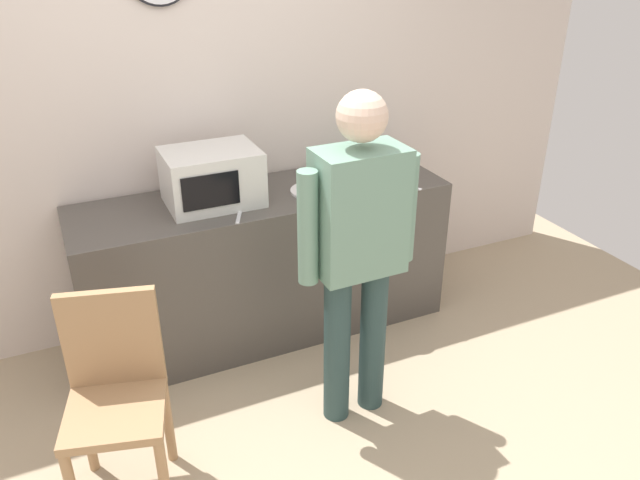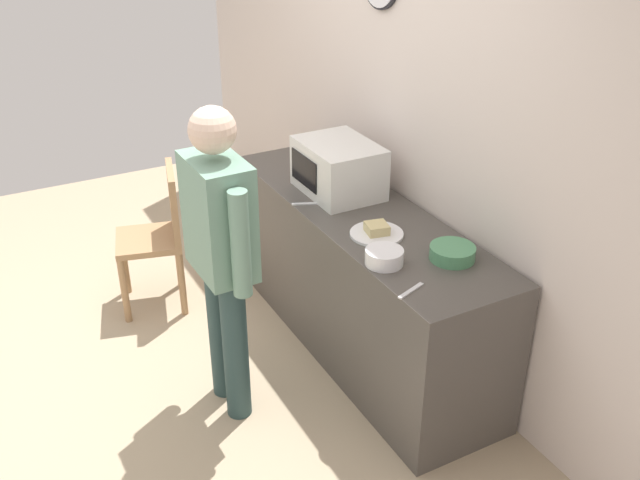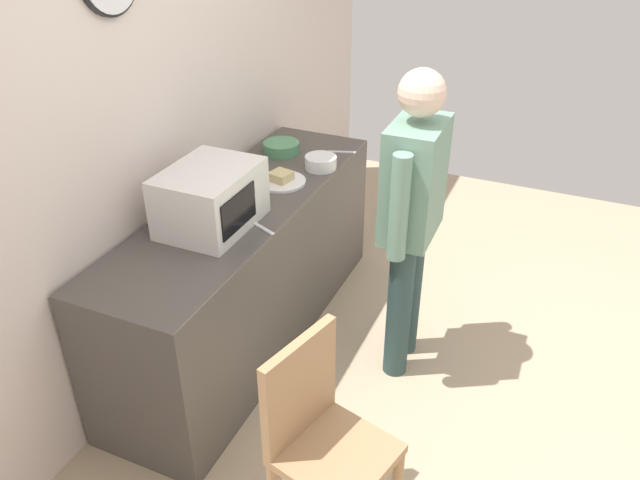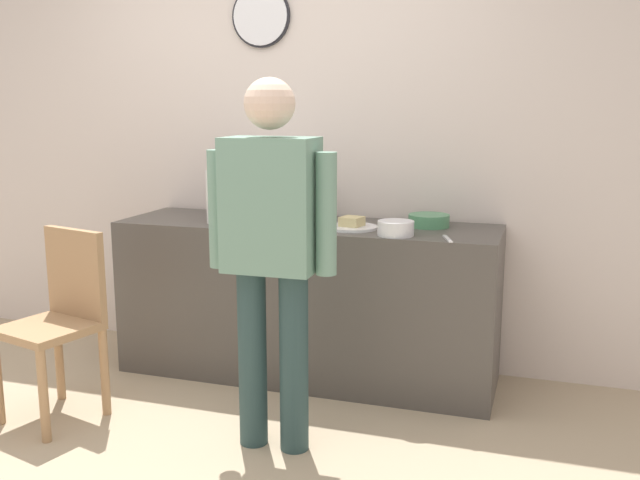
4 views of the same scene
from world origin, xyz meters
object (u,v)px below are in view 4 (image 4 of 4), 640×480
at_px(fork_utensil, 448,239).
at_px(spoon_utensil, 255,227).
at_px(cereal_bowl, 429,221).
at_px(wooden_chair, 61,315).
at_px(salad_bowl, 396,228).
at_px(sandwich_plate, 352,225).
at_px(microwave, 261,195).
at_px(person_standing, 271,239).

height_order(fork_utensil, spoon_utensil, same).
bearing_deg(cereal_bowl, fork_utensil, -66.39).
distance_m(cereal_bowl, wooden_chair, 1.98).
xyz_separation_m(salad_bowl, spoon_utensil, (-0.77, -0.02, -0.03)).
bearing_deg(fork_utensil, sandwich_plate, 163.99).
bearing_deg(salad_bowl, sandwich_plate, 154.81).
bearing_deg(spoon_utensil, microwave, 105.36).
relative_size(sandwich_plate, cereal_bowl, 1.25).
height_order(microwave, wooden_chair, microwave).
bearing_deg(person_standing, cereal_bowl, 62.00).
relative_size(microwave, cereal_bowl, 2.24).
xyz_separation_m(microwave, sandwich_plate, (0.57, -0.09, -0.13)).
bearing_deg(spoon_utensil, cereal_bowl, 21.06).
xyz_separation_m(spoon_utensil, wooden_chair, (-0.77, -0.66, -0.37)).
bearing_deg(cereal_bowl, microwave, -173.91).
height_order(microwave, person_standing, person_standing).
bearing_deg(cereal_bowl, sandwich_plate, -153.43).
relative_size(sandwich_plate, person_standing, 0.17).
relative_size(microwave, salad_bowl, 2.68).
relative_size(salad_bowl, cereal_bowl, 0.83).
bearing_deg(microwave, sandwich_plate, -9.10).
distance_m(sandwich_plate, fork_utensil, 0.56).
height_order(salad_bowl, wooden_chair, salad_bowl).
distance_m(sandwich_plate, person_standing, 0.81).
height_order(microwave, fork_utensil, microwave).
bearing_deg(wooden_chair, fork_utensil, 19.80).
distance_m(fork_utensil, person_standing, 0.94).
bearing_deg(wooden_chair, microwave, 51.63).
bearing_deg(fork_utensil, person_standing, -136.40).
bearing_deg(fork_utensil, salad_bowl, 174.05).
bearing_deg(person_standing, salad_bowl, 58.66).
distance_m(microwave, wooden_chair, 1.25).
bearing_deg(wooden_chair, spoon_utensil, 40.27).
bearing_deg(salad_bowl, person_standing, -121.34).
height_order(sandwich_plate, salad_bowl, salad_bowl).
xyz_separation_m(spoon_utensil, person_standing, (0.36, -0.65, 0.08)).
bearing_deg(sandwich_plate, microwave, 170.90).
height_order(person_standing, wooden_chair, person_standing).
xyz_separation_m(sandwich_plate, cereal_bowl, (0.38, 0.19, 0.02)).
distance_m(person_standing, wooden_chair, 1.22).
xyz_separation_m(microwave, cereal_bowl, (0.95, 0.10, -0.12)).
distance_m(microwave, sandwich_plate, 0.59).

